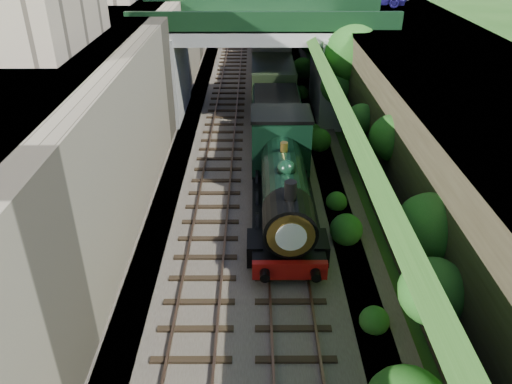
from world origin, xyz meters
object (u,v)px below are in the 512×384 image
Objects in this scene: locomotive at (283,182)px; road_bridge at (269,55)px; tree at (354,57)px; tender at (276,126)px.

road_bridge is at bearing 91.08° from locomotive.
tree reaches higher than locomotive.
road_bridge reaches higher than locomotive.
tender is (0.26, -6.22, -2.46)m from road_bridge.
locomotive is (-4.71, -10.89, -2.75)m from tree.
locomotive is at bearing -88.92° from road_bridge.
tree is at bearing 36.80° from tender.
road_bridge reaches higher than tender.
tree is 0.65× the size of locomotive.
locomotive is at bearing -113.41° from tree.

